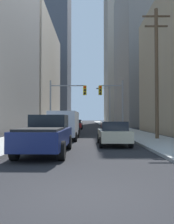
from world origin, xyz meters
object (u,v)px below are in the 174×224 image
(pickup_truck_navy, at_px, (46,134))
(traffic_signal_near_left, at_px, (66,98))
(sedan_beige, at_px, (113,133))
(sedan_red, at_px, (76,124))
(cargo_van_silver, at_px, (65,124))
(traffic_signal_near_right, at_px, (112,98))
(sedan_black, at_px, (70,127))

(pickup_truck_navy, distance_m, traffic_signal_near_left, 14.76)
(sedan_beige, bearing_deg, pickup_truck_navy, -136.47)
(sedan_red, height_order, traffic_signal_near_left, traffic_signal_near_left)
(cargo_van_silver, bearing_deg, traffic_signal_near_right, 56.46)
(cargo_van_silver, bearing_deg, sedan_black, 90.47)
(pickup_truck_navy, distance_m, sedan_black, 13.76)
(sedan_beige, bearing_deg, cargo_van_silver, 131.55)
(pickup_truck_navy, height_order, sedan_red, pickup_truck_navy)
(cargo_van_silver, bearing_deg, sedan_beige, -48.45)
(sedan_black, bearing_deg, cargo_van_silver, -89.53)
(sedan_beige, xyz_separation_m, sedan_black, (-3.58, 10.28, 0.00))
(sedan_beige, xyz_separation_m, traffic_signal_near_left, (-4.08, 10.94, 3.29))
(cargo_van_silver, height_order, sedan_red, cargo_van_silver)
(sedan_red, bearing_deg, sedan_beige, -81.01)
(sedan_red, distance_m, traffic_signal_near_right, 12.52)
(sedan_black, distance_m, traffic_signal_near_left, 3.39)
(sedan_beige, xyz_separation_m, traffic_signal_near_right, (1.09, 10.94, 3.22))
(cargo_van_silver, height_order, traffic_signal_near_right, traffic_signal_near_right)
(pickup_truck_navy, xyz_separation_m, sedan_black, (0.09, 13.76, -0.16))
(sedan_black, relative_size, sedan_red, 1.00)
(cargo_van_silver, relative_size, traffic_signal_near_right, 0.87)
(sedan_red, bearing_deg, traffic_signal_near_right, -67.68)
(pickup_truck_navy, xyz_separation_m, sedan_red, (0.16, 25.62, -0.16))
(sedan_black, xyz_separation_m, sedan_red, (0.07, 11.86, 0.00))
(traffic_signal_near_right, bearing_deg, traffic_signal_near_left, 179.99)
(pickup_truck_navy, bearing_deg, sedan_red, 89.64)
(pickup_truck_navy, bearing_deg, sedan_beige, 43.53)
(traffic_signal_near_left, bearing_deg, pickup_truck_navy, -88.33)
(sedan_black, bearing_deg, sedan_red, 89.65)
(traffic_signal_near_left, bearing_deg, sedan_beige, -69.53)
(sedan_black, height_order, traffic_signal_near_right, traffic_signal_near_right)
(cargo_van_silver, distance_m, sedan_beige, 5.34)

